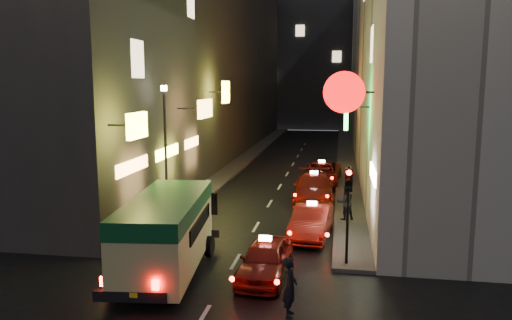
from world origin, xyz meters
The scene contains 14 objects.
building_left centered at (-8.00, 33.99, 9.00)m, with size 7.62×52.00×18.00m.
building_right centered at (8.00, 33.99, 9.00)m, with size 8.07×52.00×18.00m.
building_far centered at (0.00, 66.00, 11.00)m, with size 30.00×10.00×22.00m, color #313236.
sidewalk_left centered at (-4.25, 34.00, 0.07)m, with size 1.50×52.00×0.15m, color #4B4845.
sidewalk_right centered at (4.25, 34.00, 0.07)m, with size 1.50×52.00×0.15m, color #4B4845.
minibus centered at (-2.04, 6.93, 1.69)m, with size 2.83×6.44×2.68m.
taxi_near centered at (1.30, 7.16, 0.75)m, with size 2.17×4.81×1.67m.
taxi_second centered at (2.58, 11.96, 0.80)m, with size 2.49×5.20×1.77m.
taxi_third centered at (2.32, 18.35, 0.91)m, with size 2.51×5.77×1.98m.
taxi_far centered at (2.55, 23.48, 0.81)m, with size 2.41×5.21×1.79m.
pedestrian_crossing centered at (2.39, 4.54, 0.97)m, with size 0.64×0.41×1.94m, color black.
pedestrian_sidewalk centered at (4.00, 14.42, 1.07)m, with size 0.69×0.43×1.84m, color black.
traffic_light centered at (4.00, 8.47, 2.69)m, with size 0.26×0.43×3.50m.
lamp_post centered at (-4.20, 13.00, 3.72)m, with size 0.28×0.28×6.22m.
Camera 1 is at (3.65, -8.63, 6.48)m, focal length 35.00 mm.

